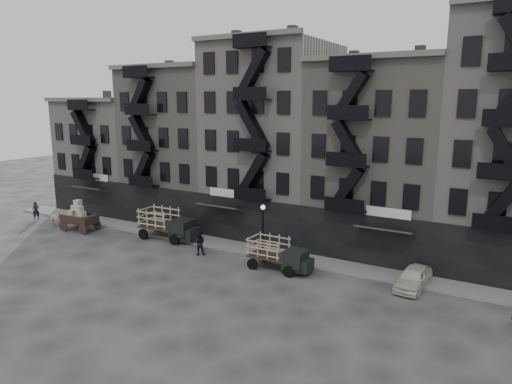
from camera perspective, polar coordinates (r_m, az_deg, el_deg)
The scene contains 14 objects.
ground at distance 35.75m, azimuth -5.46°, elevation -8.59°, with size 140.00×140.00×0.00m, color #38383A.
sidewalk at distance 38.67m, azimuth -2.23°, elevation -6.85°, with size 55.00×2.50×0.15m, color slate.
building_west at distance 54.61m, azimuth -16.86°, elevation 4.48°, with size 10.00×11.35×13.20m.
building_midwest at distance 47.68m, azimuth -8.64°, elevation 5.69°, with size 10.00×11.35×16.20m.
building_center at distance 42.11m, azimuth 2.11°, elevation 6.41°, with size 10.00×11.35×18.20m.
building_mideast at distance 38.60m, azimuth 15.37°, elevation 4.03°, with size 10.00×11.35×16.20m.
lamp_post at distance 35.46m, azimuth 0.86°, elevation -3.98°, with size 0.36×0.36×4.28m.
horse at distance 48.19m, azimuth -23.86°, elevation -3.19°, with size 0.89×1.96×1.65m, color beige.
wagon at distance 46.22m, azimuth -21.27°, elevation -2.50°, with size 3.57×2.08×2.93m.
stake_truck_west at distance 41.20m, azimuth -11.02°, elevation -3.71°, with size 5.59×2.48×2.76m.
stake_truck_east at distance 33.47m, azimuth 2.80°, elevation -7.50°, with size 4.81×2.07×2.39m.
car_east at distance 32.30m, azimuth 19.07°, elevation -10.11°, with size 1.69×4.20×1.43m, color beige.
pedestrian_west at distance 52.38m, azimuth -25.80°, elevation -2.12°, with size 0.68×0.45×1.86m, color black.
pedestrian_mid at distance 36.97m, azimuth -7.11°, elevation -6.33°, with size 0.96×0.74×1.97m, color black.
Camera 1 is at (19.59, -27.25, 12.33)m, focal length 32.00 mm.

